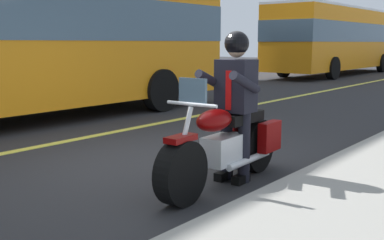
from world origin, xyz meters
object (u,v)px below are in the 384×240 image
bus_near (337,37)px  bus_far (1,29)px  motorcycle_main (226,146)px  rider_main (235,93)px

bus_near → bus_far: same height
bus_near → motorcycle_main: bearing=18.7°
motorcycle_main → rider_main: 0.61m
rider_main → bus_near: size_ratio=0.16×
rider_main → motorcycle_main: bearing=4.1°
bus_far → motorcycle_main: bearing=84.6°
rider_main → bus_far: size_ratio=0.16×
bus_far → rider_main: bearing=86.5°
motorcycle_main → bus_far: size_ratio=0.20×
motorcycle_main → bus_far: 5.90m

